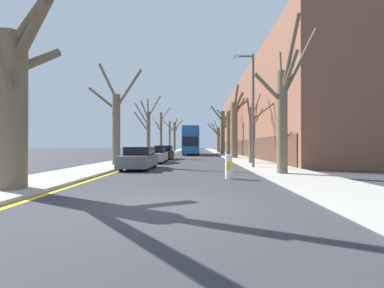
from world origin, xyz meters
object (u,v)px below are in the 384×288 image
at_px(street_tree_left_2, 148,129).
at_px(parked_car_2, 164,153).
at_px(street_tree_right_3, 228,130).
at_px(street_tree_left_5, 175,135).
at_px(street_tree_left_4, 170,136).
at_px(lamp_post, 251,104).
at_px(street_tree_left_0, 14,98).
at_px(street_tree_right_1, 252,130).
at_px(street_tree_left_3, 161,132).
at_px(street_tree_right_0, 283,109).
at_px(double_decker_bus, 191,139).
at_px(traffic_bollard, 229,166).
at_px(parked_car_1, 155,155).
at_px(street_tree_left_1, 116,123).
at_px(street_tree_right_5, 218,138).
at_px(street_tree_right_4, 223,130).
at_px(street_tree_right_2, 235,126).
at_px(parked_car_0, 139,158).

height_order(street_tree_left_2, parked_car_2, street_tree_left_2).
distance_m(street_tree_left_2, street_tree_right_3, 11.59).
bearing_deg(street_tree_left_5, parked_car_2, -86.68).
xyz_separation_m(street_tree_left_4, lamp_post, (9.25, -36.12, 0.69)).
relative_size(street_tree_right_3, lamp_post, 1.07).
bearing_deg(street_tree_left_0, street_tree_left_5, 90.01).
relative_size(street_tree_left_4, street_tree_right_1, 1.09).
height_order(street_tree_left_3, street_tree_right_0, street_tree_left_3).
bearing_deg(street_tree_left_3, double_decker_bus, 6.25).
bearing_deg(traffic_bollard, parked_car_1, 115.59).
distance_m(street_tree_left_2, street_tree_left_5, 32.61).
bearing_deg(street_tree_left_4, parked_car_2, -85.09).
distance_m(street_tree_left_2, street_tree_left_4, 22.17).
bearing_deg(street_tree_left_1, street_tree_left_3, 90.01).
bearing_deg(lamp_post, parked_car_2, 122.71).
distance_m(street_tree_right_5, lamp_post, 34.90).
distance_m(street_tree_left_3, street_tree_left_4, 11.61).
relative_size(street_tree_left_5, lamp_post, 1.10).
relative_size(street_tree_left_2, street_tree_right_5, 1.12).
height_order(street_tree_right_1, traffic_bollard, street_tree_right_1).
xyz_separation_m(street_tree_right_4, traffic_bollard, (-2.83, -32.07, -3.50)).
relative_size(street_tree_left_2, street_tree_right_1, 1.21).
distance_m(parked_car_1, parked_car_2, 5.38).
bearing_deg(street_tree_left_5, street_tree_right_1, -76.61).
bearing_deg(street_tree_left_3, street_tree_left_2, -90.21).
bearing_deg(street_tree_right_2, parked_car_0, -121.23).
height_order(street_tree_left_4, parked_car_0, street_tree_left_4).
distance_m(street_tree_left_1, lamp_post, 9.61).
relative_size(parked_car_2, traffic_bollard, 4.14).
height_order(parked_car_2, lamp_post, lamp_post).
distance_m(double_decker_bus, parked_car_0, 25.55).
relative_size(street_tree_right_4, street_tree_right_5, 1.25).
relative_size(street_tree_left_5, parked_car_0, 1.93).
bearing_deg(traffic_bollard, street_tree_left_0, -153.39).
xyz_separation_m(parked_car_2, traffic_bollard, (5.07, -15.96, -0.15)).
xyz_separation_m(street_tree_right_3, parked_car_0, (-7.90, -19.77, -2.96)).
xyz_separation_m(street_tree_left_0, lamp_post, (9.15, 8.47, 1.14)).
relative_size(street_tree_left_0, parked_car_2, 1.47).
xyz_separation_m(street_tree_right_3, street_tree_right_4, (-0.01, 7.69, 0.41)).
bearing_deg(street_tree_left_1, street_tree_right_1, 11.87).
bearing_deg(parked_car_1, street_tree_left_0, -98.24).
xyz_separation_m(street_tree_left_2, traffic_bollard, (7.36, -18.86, -2.85)).
xyz_separation_m(street_tree_left_0, street_tree_left_1, (-0.20, 10.48, 0.15)).
relative_size(street_tree_right_4, lamp_post, 1.13).
xyz_separation_m(street_tree_left_2, street_tree_left_5, (0.23, 32.60, 0.66)).
distance_m(street_tree_left_2, parked_car_2, 4.58).
distance_m(street_tree_right_3, double_decker_bus, 7.76).
distance_m(street_tree_right_0, traffic_bollard, 4.10).
bearing_deg(street_tree_left_3, street_tree_right_0, -70.21).
bearing_deg(street_tree_right_3, double_decker_bus, 133.40).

